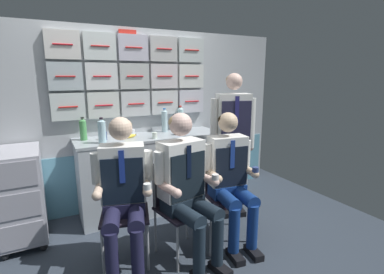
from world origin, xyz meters
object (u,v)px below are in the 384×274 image
coffee_cup_spare (178,132)px  snack_banana (130,136)px  folding_chair_right (223,185)px  sparkling_bottle_green (165,121)px  crew_member_center (187,181)px  crew_member_standing (233,134)px  crew_member_right (231,173)px  folding_chair_center (176,197)px  crew_member_left (123,188)px  folding_chair_left (125,201)px  service_trolley (20,193)px

coffee_cup_spare → snack_banana: (-0.55, 0.09, -0.01)m
folding_chair_right → snack_banana: size_ratio=4.91×
sparkling_bottle_green → coffee_cup_spare: sparkling_bottle_green is taller
crew_member_center → crew_member_standing: 1.03m
crew_member_right → coffee_cup_spare: crew_member_right is taller
snack_banana → folding_chair_center: bearing=-79.7°
crew_member_right → crew_member_center: bearing=-172.7°
crew_member_center → folding_chair_right: bearing=23.1°
crew_member_left → crew_member_right: bearing=-5.0°
crew_member_right → snack_banana: size_ratio=7.37×
sparkling_bottle_green → snack_banana: sparkling_bottle_green is taller
crew_member_standing → sparkling_bottle_green: size_ratio=5.51×
snack_banana → coffee_cup_spare: bearing=-8.9°
folding_chair_right → crew_member_standing: bearing=43.7°
folding_chair_left → sparkling_bottle_green: size_ratio=2.85×
folding_chair_right → coffee_cup_spare: coffee_cup_spare is taller
crew_member_left → sparkling_bottle_green: (0.80, 1.06, 0.35)m
crew_member_right → folding_chair_center: bearing=170.2°
service_trolley → coffee_cup_spare: 1.72m
folding_chair_left → crew_member_right: (0.96, -0.24, 0.18)m
crew_member_center → folding_chair_left: bearing=146.6°
folding_chair_center → crew_member_center: (0.03, -0.16, 0.20)m
folding_chair_right → coffee_cup_spare: 0.88m
snack_banana → folding_chair_right: bearing=-49.4°
crew_member_right → crew_member_standing: crew_member_standing is taller
folding_chair_center → crew_member_center: crew_member_center is taller
coffee_cup_spare → crew_member_right: bearing=-81.3°
service_trolley → crew_member_left: size_ratio=0.72×
folding_chair_left → crew_member_center: crew_member_center is taller
folding_chair_left → coffee_cup_spare: bearing=38.9°
crew_member_center → crew_member_right: size_ratio=1.03×
folding_chair_right → crew_member_standing: size_ratio=0.52×
folding_chair_center → coffee_cup_spare: 1.00m
service_trolley → snack_banana: 1.20m
crew_member_left → crew_member_standing: bearing=15.7°
crew_member_center → sparkling_bottle_green: crew_member_center is taller
service_trolley → crew_member_right: size_ratio=0.73×
crew_member_right → sparkling_bottle_green: bearing=100.0°
crew_member_left → sparkling_bottle_green: 1.38m
folding_chair_left → snack_banana: bearing=70.1°
folding_chair_center → coffee_cup_spare: size_ratio=12.54×
folding_chair_center → crew_member_center: 0.26m
folding_chair_left → coffee_cup_spare: size_ratio=12.54×
crew_member_left → crew_member_standing: 1.43m
folding_chair_right → crew_member_right: size_ratio=0.67×
service_trolley → folding_chair_left: 1.08m
snack_banana → folding_chair_left: bearing=-109.9°
crew_member_center → crew_member_right: crew_member_center is taller
crew_member_center → sparkling_bottle_green: size_ratio=4.40×
folding_chair_center → crew_member_standing: (0.87, 0.38, 0.44)m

